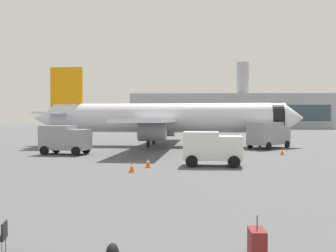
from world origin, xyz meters
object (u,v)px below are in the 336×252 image
(safety_cone_mid, at_px, (200,141))
(service_truck, at_px, (65,138))
(safety_cone_far, at_px, (148,163))
(rolling_suitcase, at_px, (257,243))
(fuel_truck, at_px, (269,134))
(airplane_at_gate, at_px, (164,118))
(cargo_van, at_px, (212,147))
(safety_cone_near, at_px, (132,167))
(safety_cone_outer, at_px, (282,152))

(safety_cone_mid, bearing_deg, service_truck, -132.82)
(safety_cone_far, height_order, rolling_suitcase, rolling_suitcase)
(fuel_truck, relative_size, safety_cone_far, 8.04)
(airplane_at_gate, bearing_deg, service_truck, -131.56)
(cargo_van, relative_size, rolling_suitcase, 4.15)
(rolling_suitcase, bearing_deg, cargo_van, 88.07)
(fuel_truck, relative_size, cargo_van, 1.31)
(airplane_at_gate, height_order, safety_cone_mid, airplane_at_gate)
(cargo_van, relative_size, safety_cone_mid, 5.90)
(airplane_at_gate, height_order, safety_cone_near, airplane_at_gate)
(rolling_suitcase, bearing_deg, safety_cone_mid, 88.27)
(safety_cone_mid, xyz_separation_m, safety_cone_outer, (7.14, -15.75, -0.05))
(airplane_at_gate, bearing_deg, safety_cone_outer, -42.04)
(rolling_suitcase, bearing_deg, fuel_truck, 74.93)
(safety_cone_near, xyz_separation_m, safety_cone_mid, (6.36, 27.25, 0.04))
(safety_cone_near, height_order, safety_cone_outer, safety_cone_near)
(cargo_van, bearing_deg, safety_cone_mid, 88.41)
(fuel_truck, xyz_separation_m, safety_cone_mid, (-7.76, 8.18, -1.39))
(cargo_van, relative_size, safety_cone_far, 6.15)
(safety_cone_outer, bearing_deg, airplane_at_gate, 137.96)
(safety_cone_mid, height_order, safety_cone_outer, safety_cone_mid)
(airplane_at_gate, relative_size, fuel_truck, 5.98)
(fuel_truck, height_order, safety_cone_far, fuel_truck)
(safety_cone_near, bearing_deg, safety_cone_outer, 40.43)
(airplane_at_gate, relative_size, service_truck, 6.99)
(safety_cone_near, distance_m, safety_cone_mid, 27.98)
(service_truck, xyz_separation_m, rolling_suitcase, (13.32, -25.96, -1.22))
(safety_cone_near, relative_size, safety_cone_far, 0.95)
(service_truck, bearing_deg, safety_cone_outer, -0.02)
(airplane_at_gate, xyz_separation_m, safety_cone_mid, (4.94, 4.86, -3.27))
(service_truck, bearing_deg, safety_cone_mid, 47.18)
(service_truck, height_order, rolling_suitcase, service_truck)
(service_truck, relative_size, safety_cone_mid, 6.61)
(safety_cone_far, relative_size, safety_cone_outer, 1.11)
(safety_cone_mid, bearing_deg, safety_cone_near, -103.14)
(airplane_at_gate, distance_m, safety_cone_mid, 7.66)
(cargo_van, bearing_deg, safety_cone_outer, 46.76)
(fuel_truck, bearing_deg, safety_cone_near, -126.52)
(airplane_at_gate, distance_m, fuel_truck, 13.26)
(safety_cone_near, distance_m, rolling_suitcase, 15.33)
(airplane_at_gate, bearing_deg, safety_cone_mid, 44.55)
(cargo_van, distance_m, safety_cone_outer, 11.45)
(safety_cone_far, bearing_deg, cargo_van, 11.65)
(safety_cone_outer, xyz_separation_m, rolling_suitcase, (-8.40, -25.95, 0.06))
(safety_cone_outer, bearing_deg, fuel_truck, 85.29)
(fuel_truck, height_order, cargo_van, fuel_truck)
(airplane_at_gate, bearing_deg, safety_cone_far, -91.45)
(cargo_van, height_order, rolling_suitcase, cargo_van)
(safety_cone_far, bearing_deg, safety_cone_mid, 77.73)
(safety_cone_mid, relative_size, safety_cone_far, 1.04)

